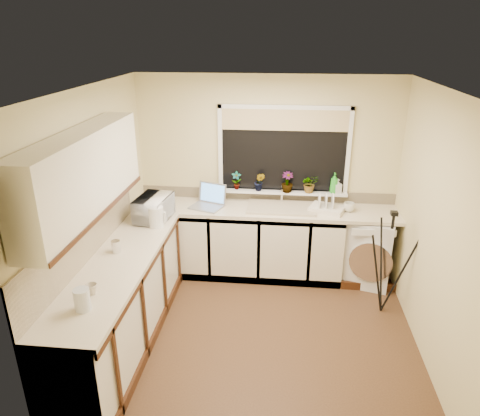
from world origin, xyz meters
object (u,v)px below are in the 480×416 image
plant_a (236,181)px  soap_bottle_clear (338,186)px  glass_jug (82,300)px  kettle (156,217)px  plant_b (260,182)px  soap_bottle_green (334,183)px  dish_rack (327,209)px  plant_c (287,182)px  washing_machine (367,249)px  tripod (387,263)px  cup_left (92,289)px  cup_back (349,207)px  steel_jar (116,247)px  laptop (209,200)px  plant_d (310,184)px  microwave (154,208)px

plant_a → soap_bottle_clear: (1.25, -0.01, -0.02)m
glass_jug → kettle: bearing=85.5°
plant_b → soap_bottle_green: soap_bottle_green is taller
dish_rack → plant_c: size_ratio=1.53×
soap_bottle_clear → washing_machine: bearing=-31.7°
tripod → cup_left: size_ratio=12.42×
soap_bottle_green → cup_back: (0.17, -0.22, -0.22)m
washing_machine → steel_jar: (-2.64, -1.29, 0.54)m
cup_back → laptop: bearing=-179.9°
cup_left → dish_rack: bearing=44.5°
tripod → plant_d: size_ratio=5.29×
dish_rack → tripod: tripod is taller
kettle → steel_jar: size_ratio=1.83×
washing_machine → tripod: tripod is taller
plant_b → cup_left: plant_b is taller
laptop → steel_jar: bearing=-97.5°
laptop → plant_d: size_ratio=2.02×
plant_c → cup_left: bearing=-125.1°
washing_machine → kettle: (-2.42, -0.64, 0.59)m
dish_rack → plant_c: plant_c is taller
steel_jar → soap_bottle_clear: 2.72m
dish_rack → cup_back: 0.26m
laptop → glass_jug: bearing=-84.5°
tripod → plant_b: (-1.43, 0.90, 0.57)m
plant_d → soap_bottle_clear: bearing=1.7°
tripod → plant_d: plant_d is taller
dish_rack → soap_bottle_clear: soap_bottle_clear is taller
kettle → soap_bottle_green: soap_bottle_green is taller
dish_rack → plant_b: bearing=-175.7°
laptop → plant_c: size_ratio=1.80×
plant_b → plant_d: 0.62m
soap_bottle_clear → cup_left: bearing=-134.1°
steel_jar → plant_a: 1.85m
kettle → dish_rack: (1.90, 0.64, -0.08)m
soap_bottle_green → tripod: bearing=-60.3°
cup_left → steel_jar: bearing=95.3°
cup_back → plant_c: bearing=165.2°
steel_jar → plant_d: (1.91, 1.51, 0.20)m
dish_rack → steel_jar: 2.48m
dish_rack → cup_back: size_ratio=2.85×
tripod → glass_jug: size_ratio=6.67×
plant_c → plant_d: plant_c is taller
cup_back → microwave: bearing=-168.1°
plant_a → tripod: bearing=-28.3°
soap_bottle_clear → plant_c: bearing=-177.9°
plant_a → plant_c: size_ratio=0.90×
glass_jug → cup_back: (2.29, 2.26, -0.04)m
soap_bottle_green → cup_left: (-2.14, -2.25, -0.23)m
plant_c → cup_back: bearing=-14.8°
plant_b → steel_jar: bearing=-130.6°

